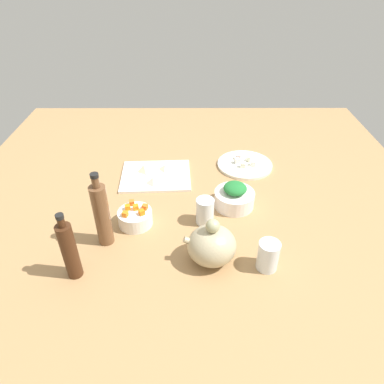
# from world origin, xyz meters

# --- Properties ---
(tabletop) EXTENTS (1.90, 1.90, 0.03)m
(tabletop) POSITION_xyz_m (0.00, 0.00, 0.01)
(tabletop) COLOR #A47C4F
(tabletop) RESTS_ON ground
(cutting_board) EXTENTS (0.30, 0.25, 0.01)m
(cutting_board) POSITION_xyz_m (0.15, -0.18, 0.03)
(cutting_board) COLOR white
(cutting_board) RESTS_ON tabletop
(plate_tofu) EXTENTS (0.25, 0.25, 0.01)m
(plate_tofu) POSITION_xyz_m (-0.24, -0.27, 0.04)
(plate_tofu) COLOR white
(plate_tofu) RESTS_ON tabletop
(bowl_greens) EXTENTS (0.15, 0.15, 0.06)m
(bowl_greens) POSITION_xyz_m (-0.16, 0.02, 0.06)
(bowl_greens) COLOR white
(bowl_greens) RESTS_ON tabletop
(bowl_carrots) EXTENTS (0.12, 0.12, 0.06)m
(bowl_carrots) POSITION_xyz_m (0.20, 0.12, 0.06)
(bowl_carrots) COLOR white
(bowl_carrots) RESTS_ON tabletop
(teapot) EXTENTS (0.17, 0.15, 0.16)m
(teapot) POSITION_xyz_m (-0.06, 0.30, 0.10)
(teapot) COLOR tan
(teapot) RESTS_ON tabletop
(bottle_0) EXTENTS (0.05, 0.05, 0.27)m
(bottle_0) POSITION_xyz_m (0.29, 0.21, 0.15)
(bottle_0) COLOR brown
(bottle_0) RESTS_ON tabletop
(bottle_1) EXTENTS (0.05, 0.05, 0.23)m
(bottle_1) POSITION_xyz_m (0.35, 0.36, 0.13)
(bottle_1) COLOR #422413
(bottle_1) RESTS_ON tabletop
(drinking_glass_0) EXTENTS (0.07, 0.07, 0.10)m
(drinking_glass_0) POSITION_xyz_m (-0.23, 0.33, 0.08)
(drinking_glass_0) COLOR white
(drinking_glass_0) RESTS_ON tabletop
(drinking_glass_1) EXTENTS (0.06, 0.06, 0.10)m
(drinking_glass_1) POSITION_xyz_m (-0.05, 0.11, 0.08)
(drinking_glass_1) COLOR white
(drinking_glass_1) RESTS_ON tabletop
(carrot_cube_0) EXTENTS (0.02, 0.02, 0.02)m
(carrot_cube_0) POSITION_xyz_m (0.17, 0.14, 0.09)
(carrot_cube_0) COLOR orange
(carrot_cube_0) RESTS_ON bowl_carrots
(carrot_cube_1) EXTENTS (0.02, 0.02, 0.02)m
(carrot_cube_1) POSITION_xyz_m (0.20, 0.11, 0.09)
(carrot_cube_1) COLOR orange
(carrot_cube_1) RESTS_ON bowl_carrots
(carrot_cube_2) EXTENTS (0.02, 0.02, 0.02)m
(carrot_cube_2) POSITION_xyz_m (0.23, 0.15, 0.09)
(carrot_cube_2) COLOR orange
(carrot_cube_2) RESTS_ON bowl_carrots
(carrot_cube_3) EXTENTS (0.02, 0.02, 0.02)m
(carrot_cube_3) POSITION_xyz_m (0.23, 0.11, 0.09)
(carrot_cube_3) COLOR orange
(carrot_cube_3) RESTS_ON bowl_carrots
(carrot_cube_4) EXTENTS (0.02, 0.02, 0.02)m
(carrot_cube_4) POSITION_xyz_m (0.16, 0.11, 0.09)
(carrot_cube_4) COLOR orange
(carrot_cube_4) RESTS_ON bowl_carrots
(carrot_cube_5) EXTENTS (0.02, 0.02, 0.02)m
(carrot_cube_5) POSITION_xyz_m (0.21, 0.08, 0.09)
(carrot_cube_5) COLOR orange
(carrot_cube_5) RESTS_ON bowl_carrots
(chopped_greens_mound) EXTENTS (0.12, 0.12, 0.04)m
(chopped_greens_mound) POSITION_xyz_m (-0.16, 0.02, 0.11)
(chopped_greens_mound) COLOR #237633
(chopped_greens_mound) RESTS_ON bowl_greens
(tofu_cube_0) EXTENTS (0.03, 0.03, 0.02)m
(tofu_cube_0) POSITION_xyz_m (-0.28, -0.26, 0.05)
(tofu_cube_0) COLOR white
(tofu_cube_0) RESTS_ON plate_tofu
(tofu_cube_1) EXTENTS (0.03, 0.03, 0.02)m
(tofu_cube_1) POSITION_xyz_m (-0.21, -0.28, 0.05)
(tofu_cube_1) COLOR white
(tofu_cube_1) RESTS_ON plate_tofu
(tofu_cube_2) EXTENTS (0.03, 0.03, 0.02)m
(tofu_cube_2) POSITION_xyz_m (-0.22, -0.31, 0.05)
(tofu_cube_2) COLOR white
(tofu_cube_2) RESTS_ON plate_tofu
(tofu_cube_3) EXTENTS (0.02, 0.02, 0.02)m
(tofu_cube_3) POSITION_xyz_m (-0.23, -0.24, 0.05)
(tofu_cube_3) COLOR #EAE8CD
(tofu_cube_3) RESTS_ON plate_tofu
(tofu_cube_4) EXTENTS (0.03, 0.03, 0.02)m
(tofu_cube_4) POSITION_xyz_m (-0.26, -0.30, 0.05)
(tofu_cube_4) COLOR #EBECCE
(tofu_cube_4) RESTS_ON plate_tofu
(dumpling_0) EXTENTS (0.06, 0.06, 0.03)m
(dumpling_0) POSITION_xyz_m (0.21, -0.21, 0.06)
(dumpling_0) COLOR beige
(dumpling_0) RESTS_ON cutting_board
(dumpling_1) EXTENTS (0.05, 0.05, 0.02)m
(dumpling_1) POSITION_xyz_m (0.11, -0.23, 0.05)
(dumpling_1) COLOR beige
(dumpling_1) RESTS_ON cutting_board
(dumpling_2) EXTENTS (0.05, 0.05, 0.02)m
(dumpling_2) POSITION_xyz_m (0.16, -0.12, 0.05)
(dumpling_2) COLOR beige
(dumpling_2) RESTS_ON cutting_board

